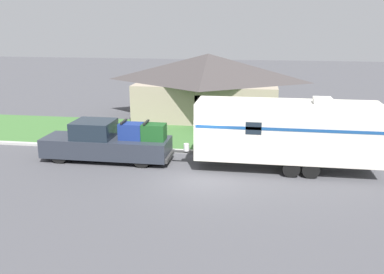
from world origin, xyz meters
The scene contains 7 objects.
ground_plane centered at (0.00, 0.00, 0.00)m, with size 120.00×120.00×0.00m, color #47474C.
curb_strip centered at (0.00, 3.75, 0.07)m, with size 80.00×0.30×0.14m.
lawn_strip centered at (0.00, 7.40, 0.01)m, with size 80.00×7.00×0.03m.
house_across_street centered at (-1.11, 12.89, 2.37)m, with size 10.62×7.09×4.57m.
pickup_truck centered at (-4.85, 1.87, 0.93)m, with size 6.50×1.97×2.09m.
travel_trailer centered at (3.92, 1.87, 1.90)m, with size 9.58×2.38×3.51m.
mailbox centered at (-2.58, 4.34, 0.95)m, with size 0.48×0.20×1.24m.
Camera 1 is at (2.57, -17.85, 6.87)m, focal length 40.00 mm.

